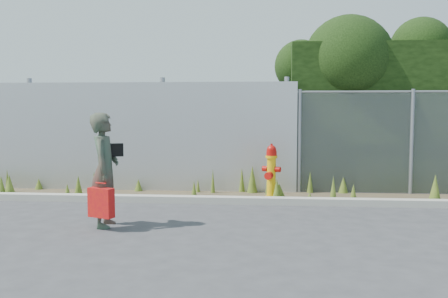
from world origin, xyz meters
The scene contains 8 objects.
ground centered at (0.00, 0.00, 0.00)m, with size 80.00×80.00×0.00m, color #39393B.
curb centered at (0.00, 1.80, 0.06)m, with size 16.00×0.22×0.12m, color #A5A295.
weed_strip centered at (-0.53, 2.39, 0.13)m, with size 16.00×1.29×0.54m.
corrugated_fence centered at (-3.25, 3.01, 1.10)m, with size 8.50×0.21×2.30m.
fire_hydrant centered at (0.50, 2.26, 0.50)m, with size 0.35×0.31×1.03m.
woman centered at (-1.87, -0.04, 0.81)m, with size 0.59×0.39×1.62m, color #106A4A.
red_tote_bag centered at (-1.85, -0.29, 0.39)m, with size 0.37×0.14×0.48m.
black_shoulder_bag centered at (-1.76, 0.08, 1.09)m, with size 0.25×0.10×0.19m.
Camera 1 is at (0.43, -6.88, 1.69)m, focal length 40.00 mm.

